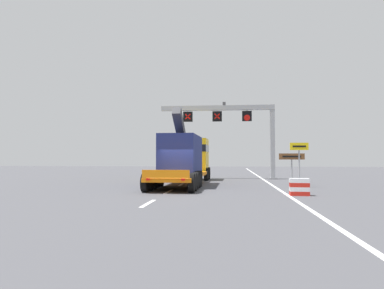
# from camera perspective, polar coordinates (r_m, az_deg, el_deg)

# --- Properties ---
(ground) EXTENTS (112.00, 112.00, 0.00)m
(ground) POSITION_cam_1_polar(r_m,az_deg,el_deg) (21.75, -2.41, -7.35)
(ground) COLOR #4C4C51
(lane_markings) EXTENTS (0.20, 45.90, 0.01)m
(lane_markings) POSITION_cam_1_polar(r_m,az_deg,el_deg) (37.30, 0.46, -5.11)
(lane_markings) COLOR silver
(lane_markings) RESTS_ON ground
(edge_line_right) EXTENTS (0.20, 63.00, 0.01)m
(edge_line_right) POSITION_cam_1_polar(r_m,az_deg,el_deg) (33.63, 11.17, -5.41)
(edge_line_right) COLOR silver
(edge_line_right) RESTS_ON ground
(overhead_lane_gantry) EXTENTS (10.85, 0.90, 7.19)m
(overhead_lane_gantry) POSITION_cam_1_polar(r_m,az_deg,el_deg) (33.92, 6.63, 3.89)
(overhead_lane_gantry) COLOR #9EA0A5
(overhead_lane_gantry) RESTS_ON ground
(heavy_haul_truck_orange) EXTENTS (3.26, 14.11, 5.30)m
(heavy_haul_truck_orange) POSITION_cam_1_polar(r_m,az_deg,el_deg) (27.88, -0.91, -2.08)
(heavy_haul_truck_orange) COLOR orange
(heavy_haul_truck_orange) RESTS_ON ground
(exit_sign_yellow) EXTENTS (1.21, 0.15, 2.99)m
(exit_sign_yellow) POSITION_cam_1_polar(r_m,az_deg,el_deg) (25.14, 16.63, -1.55)
(exit_sign_yellow) COLOR #9EA0A5
(exit_sign_yellow) RESTS_ON ground
(tourist_info_sign_brown) EXTENTS (1.83, 0.15, 2.29)m
(tourist_info_sign_brown) POSITION_cam_1_polar(r_m,az_deg,el_deg) (27.13, 15.53, -2.45)
(tourist_info_sign_brown) COLOR #9EA0A5
(tourist_info_sign_brown) RESTS_ON ground
(crash_barrier_striped) EXTENTS (1.02, 0.55, 0.90)m
(crash_barrier_striped) POSITION_cam_1_polar(r_m,az_deg,el_deg) (19.86, 16.65, -6.47)
(crash_barrier_striped) COLOR red
(crash_barrier_striped) RESTS_ON ground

